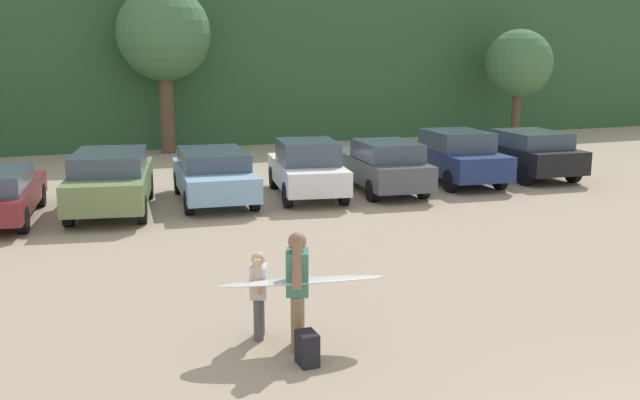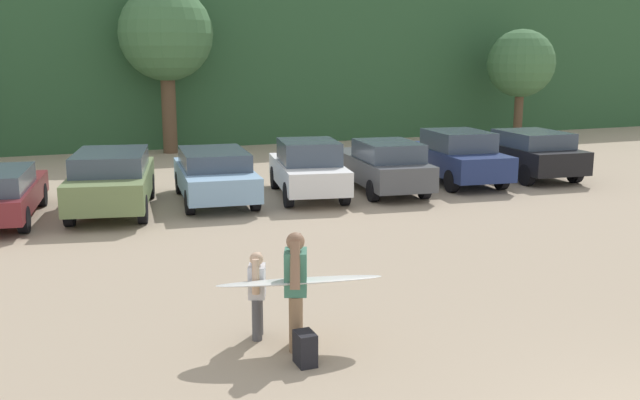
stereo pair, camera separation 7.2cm
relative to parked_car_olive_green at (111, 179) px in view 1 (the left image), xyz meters
The scene contains 13 objects.
hillside_ridge 18.69m from the parked_car_olive_green, 76.25° to the left, with size 108.00×12.00×8.32m, color #2D5633.
tree_center 11.85m from the parked_car_olive_green, 72.33° to the left, with size 3.78×3.78×6.72m.
tree_center_left 21.99m from the parked_car_olive_green, 25.26° to the left, with size 3.17×3.17×5.18m.
parked_car_olive_green is the anchor object (origin of this frame).
parked_car_sky_blue 2.78m from the parked_car_olive_green, ahead, with size 2.33×4.63×1.43m.
parked_car_white 5.41m from the parked_car_olive_green, ahead, with size 2.46×4.44×1.64m.
parked_car_dark_gray 7.78m from the parked_car_olive_green, ahead, with size 2.26×4.88×1.55m.
parked_car_navy 10.59m from the parked_car_olive_green, ahead, with size 2.35×4.79×1.67m.
parked_car_black 13.35m from the parked_car_olive_green, ahead, with size 2.31×4.49×1.56m.
person_adult 10.18m from the parked_car_olive_green, 81.94° to the right, with size 0.43×0.79×1.66m.
person_child 9.58m from the parked_car_olive_green, 83.78° to the right, with size 0.33×0.51×1.28m.
surfboard_white 10.13m from the parked_car_olive_green, 81.37° to the right, with size 2.43×1.08×0.20m.
backpack_dropped 10.76m from the parked_car_olive_green, 82.79° to the right, with size 0.24×0.34×0.45m.
Camera 1 is at (-6.19, -4.64, 4.05)m, focal length 40.10 mm.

